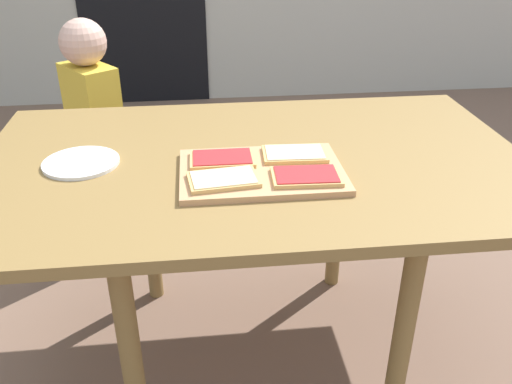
# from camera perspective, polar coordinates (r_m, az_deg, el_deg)

# --- Properties ---
(ground_plane) EXTENTS (16.00, 16.00, 0.00)m
(ground_plane) POSITION_cam_1_polar(r_m,az_deg,el_deg) (1.95, -0.08, -16.37)
(ground_plane) COLOR brown
(dining_table) EXTENTS (1.53, 0.94, 0.73)m
(dining_table) POSITION_cam_1_polar(r_m,az_deg,el_deg) (1.55, -0.09, 1.22)
(dining_table) COLOR olive
(dining_table) RESTS_ON ground
(cutting_board) EXTENTS (0.43, 0.29, 0.02)m
(cutting_board) POSITION_cam_1_polar(r_m,az_deg,el_deg) (1.42, 0.59, 2.15)
(cutting_board) COLOR tan
(cutting_board) RESTS_ON dining_table
(pizza_slice_far_left) EXTENTS (0.17, 0.11, 0.01)m
(pizza_slice_far_left) POSITION_cam_1_polar(r_m,az_deg,el_deg) (1.46, -3.56, 3.51)
(pizza_slice_far_left) COLOR tan
(pizza_slice_far_left) RESTS_ON cutting_board
(pizza_slice_near_right) EXTENTS (0.18, 0.12, 0.01)m
(pizza_slice_near_right) POSITION_cam_1_polar(r_m,az_deg,el_deg) (1.37, 5.29, 1.67)
(pizza_slice_near_right) COLOR tan
(pizza_slice_near_right) RESTS_ON cutting_board
(pizza_slice_near_left) EXTENTS (0.18, 0.13, 0.01)m
(pizza_slice_near_left) POSITION_cam_1_polar(r_m,az_deg,el_deg) (1.35, -3.45, 1.35)
(pizza_slice_near_left) COLOR tan
(pizza_slice_near_left) RESTS_ON cutting_board
(pizza_slice_far_right) EXTENTS (0.18, 0.12, 0.01)m
(pizza_slice_far_right) POSITION_cam_1_polar(r_m,az_deg,el_deg) (1.49, 4.07, 4.02)
(pizza_slice_far_right) COLOR tan
(pizza_slice_far_right) RESTS_ON cutting_board
(plate_white_left) EXTENTS (0.21, 0.21, 0.01)m
(plate_white_left) POSITION_cam_1_polar(r_m,az_deg,el_deg) (1.55, -17.90, 2.96)
(plate_white_left) COLOR white
(plate_white_left) RESTS_ON dining_table
(child_left) EXTENTS (0.26, 0.28, 0.98)m
(child_left) POSITION_cam_1_polar(r_m,az_deg,el_deg) (2.33, -16.56, 7.03)
(child_left) COLOR #28324C
(child_left) RESTS_ON ground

